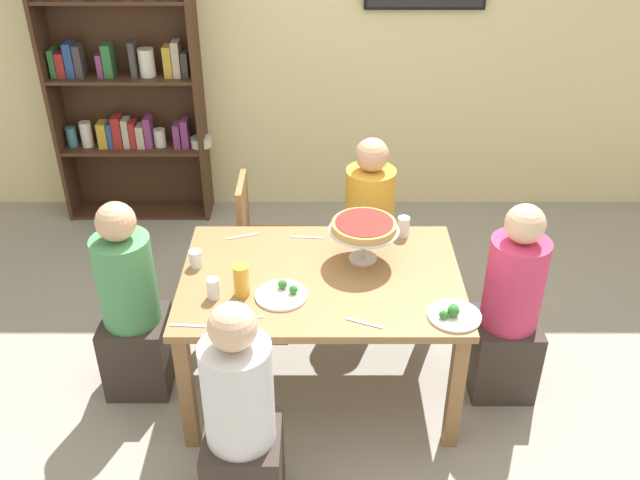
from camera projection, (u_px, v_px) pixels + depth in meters
ground_plane at (320, 383)px, 3.93m from camera, size 12.00×12.00×0.00m
rear_partition at (319, 29)px, 5.06m from camera, size 8.00×0.12×2.80m
dining_table at (320, 290)px, 3.59m from camera, size 1.43×0.98×0.74m
bookshelf at (123, 75)px, 5.05m from camera, size 1.15×0.30×2.21m
diner_head_east at (508, 315)px, 3.66m from camera, size 0.34×0.34×1.15m
diner_far_right at (367, 236)px, 4.34m from camera, size 0.34×0.34×1.15m
diner_near_left at (240, 429)px, 2.99m from camera, size 0.34×0.34×1.15m
diner_head_west at (131, 313)px, 3.68m from camera, size 0.34×0.34×1.15m
chair_far_left at (261, 236)px, 4.35m from camera, size 0.40×0.40×0.87m
deep_dish_pizza_stand at (363, 228)px, 3.57m from camera, size 0.36×0.36×0.23m
salad_plate_near_diner at (281, 294)px, 3.38m from camera, size 0.26×0.26×0.06m
salad_plate_far_diner at (452, 314)px, 3.24m from camera, size 0.25×0.25×0.07m
beer_glass_amber_tall at (240, 281)px, 3.36m from camera, size 0.08×0.08×0.16m
water_glass_clear_near at (212, 288)px, 3.35m from camera, size 0.06×0.06×0.11m
water_glass_clear_far at (402, 227)px, 3.84m from camera, size 0.07×0.07×0.12m
water_glass_clear_spare at (195, 259)px, 3.59m from camera, size 0.07×0.07×0.09m
cutlery_fork_near at (306, 237)px, 3.85m from camera, size 0.18×0.03×0.00m
cutlery_knife_near at (242, 236)px, 3.86m from camera, size 0.18×0.07×0.00m
cutlery_fork_far at (243, 318)px, 3.24m from camera, size 0.18×0.04×0.00m
cutlery_knife_far at (363, 323)px, 3.21m from camera, size 0.17×0.08×0.00m
cutlery_spare_fork at (188, 326)px, 3.19m from camera, size 0.18×0.03×0.00m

